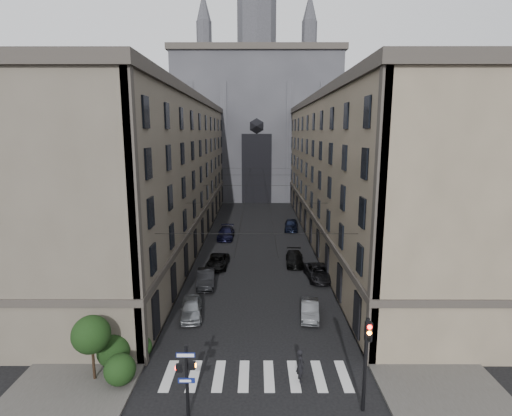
{
  "coord_description": "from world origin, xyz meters",
  "views": [
    {
      "loc": [
        0.02,
        -16.6,
        14.4
      ],
      "look_at": [
        -0.04,
        13.36,
        8.66
      ],
      "focal_mm": 28.0,
      "sensor_mm": 36.0,
      "label": 1
    }
  ],
  "objects_px": {
    "car_left_midnear": "(206,278)",
    "car_right_far": "(291,225)",
    "gothic_tower": "(257,116)",
    "car_right_near": "(310,310)",
    "car_left_near": "(191,308)",
    "car_right_midnear": "(318,272)",
    "car_right_midfar": "(295,259)",
    "pedestrian_signal_left": "(187,376)",
    "car_left_far": "(226,233)",
    "traffic_light_right": "(366,354)",
    "pedestrian": "(300,365)",
    "car_left_midfar": "(218,261)"
  },
  "relations": [
    {
      "from": "car_left_midfar",
      "to": "pedestrian",
      "type": "xyz_separation_m",
      "value": [
        6.77,
        -20.02,
        0.34
      ]
    },
    {
      "from": "gothic_tower",
      "to": "car_right_midnear",
      "type": "height_order",
      "value": "gothic_tower"
    },
    {
      "from": "traffic_light_right",
      "to": "car_right_far",
      "type": "bearing_deg",
      "value": 90.66
    },
    {
      "from": "pedestrian",
      "to": "car_left_far",
      "type": "bearing_deg",
      "value": -0.48
    },
    {
      "from": "gothic_tower",
      "to": "car_right_near",
      "type": "xyz_separation_m",
      "value": [
        4.2,
        -62.29,
        -17.16
      ]
    },
    {
      "from": "pedestrian_signal_left",
      "to": "car_left_far",
      "type": "height_order",
      "value": "pedestrian_signal_left"
    },
    {
      "from": "gothic_tower",
      "to": "car_left_near",
      "type": "relative_size",
      "value": 13.83
    },
    {
      "from": "car_left_midnear",
      "to": "pedestrian_signal_left",
      "type": "bearing_deg",
      "value": -90.7
    },
    {
      "from": "car_left_near",
      "to": "car_right_midnear",
      "type": "xyz_separation_m",
      "value": [
        11.3,
        8.21,
        -0.03
      ]
    },
    {
      "from": "pedestrian_signal_left",
      "to": "car_right_midnear",
      "type": "xyz_separation_m",
      "value": [
        9.66,
        19.49,
        -1.63
      ]
    },
    {
      "from": "gothic_tower",
      "to": "car_right_midfar",
      "type": "height_order",
      "value": "gothic_tower"
    },
    {
      "from": "car_right_midfar",
      "to": "pedestrian_signal_left",
      "type": "bearing_deg",
      "value": -105.05
    },
    {
      "from": "gothic_tower",
      "to": "car_right_midfar",
      "type": "xyz_separation_m",
      "value": [
        4.2,
        -49.47,
        -17.13
      ]
    },
    {
      "from": "car_left_midfar",
      "to": "car_left_far",
      "type": "bearing_deg",
      "value": 92.86
    },
    {
      "from": "gothic_tower",
      "to": "car_left_far",
      "type": "distance_m",
      "value": 42.39
    },
    {
      "from": "pedestrian_signal_left",
      "to": "traffic_light_right",
      "type": "height_order",
      "value": "traffic_light_right"
    },
    {
      "from": "traffic_light_right",
      "to": "car_left_midnear",
      "type": "distance_m",
      "value": 20.3
    },
    {
      "from": "car_left_midnear",
      "to": "car_left_near",
      "type": "bearing_deg",
      "value": -98.01
    },
    {
      "from": "car_left_midnear",
      "to": "car_right_near",
      "type": "bearing_deg",
      "value": -40.74
    },
    {
      "from": "gothic_tower",
      "to": "car_right_far",
      "type": "distance_m",
      "value": 38.33
    },
    {
      "from": "car_left_midnear",
      "to": "car_right_far",
      "type": "relative_size",
      "value": 0.96
    },
    {
      "from": "traffic_light_right",
      "to": "car_left_far",
      "type": "height_order",
      "value": "traffic_light_right"
    },
    {
      "from": "car_right_near",
      "to": "pedestrian",
      "type": "bearing_deg",
      "value": -94.9
    },
    {
      "from": "gothic_tower",
      "to": "car_left_far",
      "type": "height_order",
      "value": "gothic_tower"
    },
    {
      "from": "gothic_tower",
      "to": "car_left_far",
      "type": "xyz_separation_m",
      "value": [
        -4.2,
        -38.59,
        -17.05
      ]
    },
    {
      "from": "car_left_near",
      "to": "car_right_midnear",
      "type": "height_order",
      "value": "car_left_near"
    },
    {
      "from": "car_left_midnear",
      "to": "pedestrian",
      "type": "relative_size",
      "value": 2.34
    },
    {
      "from": "car_right_far",
      "to": "car_right_midnear",
      "type": "bearing_deg",
      "value": -81.65
    },
    {
      "from": "gothic_tower",
      "to": "pedestrian_signal_left",
      "type": "bearing_deg",
      "value": -92.74
    },
    {
      "from": "traffic_light_right",
      "to": "pedestrian_signal_left",
      "type": "bearing_deg",
      "value": -177.36
    },
    {
      "from": "car_right_midfar",
      "to": "car_right_far",
      "type": "height_order",
      "value": "car_right_far"
    },
    {
      "from": "gothic_tower",
      "to": "pedestrian_signal_left",
      "type": "distance_m",
      "value": 75.15
    },
    {
      "from": "traffic_light_right",
      "to": "car_right_midnear",
      "type": "distance_m",
      "value": 19.26
    },
    {
      "from": "gothic_tower",
      "to": "car_left_far",
      "type": "bearing_deg",
      "value": -96.21
    },
    {
      "from": "car_right_far",
      "to": "car_left_midnear",
      "type": "bearing_deg",
      "value": -109.02
    },
    {
      "from": "traffic_light_right",
      "to": "car_right_midfar",
      "type": "height_order",
      "value": "traffic_light_right"
    },
    {
      "from": "car_right_midnear",
      "to": "car_right_midfar",
      "type": "relative_size",
      "value": 1.08
    },
    {
      "from": "gothic_tower",
      "to": "car_left_midfar",
      "type": "bearing_deg",
      "value": -94.76
    },
    {
      "from": "car_left_near",
      "to": "car_left_midnear",
      "type": "relative_size",
      "value": 0.9
    },
    {
      "from": "gothic_tower",
      "to": "car_left_midnear",
      "type": "height_order",
      "value": "gothic_tower"
    },
    {
      "from": "gothic_tower",
      "to": "pedestrian",
      "type": "distance_m",
      "value": 72.44
    },
    {
      "from": "car_right_midnear",
      "to": "pedestrian",
      "type": "height_order",
      "value": "pedestrian"
    },
    {
      "from": "car_right_midfar",
      "to": "car_right_far",
      "type": "bearing_deg",
      "value": 89.28
    },
    {
      "from": "gothic_tower",
      "to": "car_right_near",
      "type": "relative_size",
      "value": 14.98
    },
    {
      "from": "car_right_far",
      "to": "pedestrian",
      "type": "xyz_separation_m",
      "value": [
        -2.58,
        -36.45,
        0.17
      ]
    },
    {
      "from": "gothic_tower",
      "to": "car_left_midnear",
      "type": "relative_size",
      "value": 12.48
    },
    {
      "from": "traffic_light_right",
      "to": "car_right_midnear",
      "type": "relative_size",
      "value": 1.05
    },
    {
      "from": "pedestrian_signal_left",
      "to": "car_right_midnear",
      "type": "height_order",
      "value": "pedestrian_signal_left"
    },
    {
      "from": "car_left_far",
      "to": "pedestrian_signal_left",
      "type": "bearing_deg",
      "value": -87.92
    },
    {
      "from": "car_left_far",
      "to": "car_right_near",
      "type": "relative_size",
      "value": 1.34
    }
  ]
}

